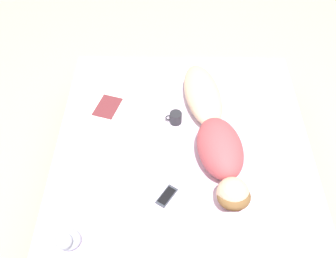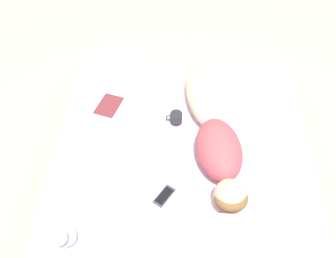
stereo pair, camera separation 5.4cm
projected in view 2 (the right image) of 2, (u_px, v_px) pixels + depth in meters
The scene contains 8 objects.
ground_plane at pixel (181, 188), 3.01m from camera, with size 12.00×12.00×0.00m, color #B7A88E.
bed at pixel (182, 170), 2.84m from camera, with size 1.80×2.05×0.46m.
person at pixel (214, 132), 2.63m from camera, with size 0.44×1.32×0.24m.
open_magazine at pixel (123, 110), 2.91m from camera, with size 0.57×0.46×0.01m.
coffee_mug at pixel (176, 118), 2.80m from camera, with size 0.12×0.09×0.09m.
cell_phone at pixel (164, 196), 2.42m from camera, with size 0.14×0.17×0.01m.
plush_toy at pixel (63, 237), 2.16m from camera, with size 0.14×0.16×0.19m.
pillow at pixel (190, 252), 2.13m from camera, with size 0.62×0.42×0.12m.
Camera 2 is at (0.03, 1.65, 2.56)m, focal length 42.00 mm.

